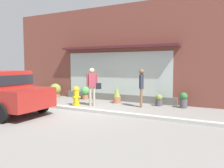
{
  "coord_description": "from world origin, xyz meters",
  "views": [
    {
      "loc": [
        5.86,
        -8.14,
        1.92
      ],
      "look_at": [
        0.7,
        1.2,
        1.04
      ],
      "focal_mm": 38.3,
      "sensor_mm": 36.0,
      "label": 1
    }
  ],
  "objects_px": {
    "pedestrian_passerby": "(141,85)",
    "potted_plant_window_center": "(55,90)",
    "potted_plant_doorstep": "(43,91)",
    "potted_plant_trailing_edge": "(117,95)",
    "potted_plant_by_entrance": "(159,100)",
    "potted_plant_low_front": "(184,100)",
    "potted_plant_window_right": "(85,92)",
    "pedestrian_with_handbag": "(92,84)",
    "fire_hydrant": "(76,96)"
  },
  "relations": [
    {
      "from": "potted_plant_by_entrance",
      "to": "fire_hydrant",
      "type": "bearing_deg",
      "value": -152.5
    },
    {
      "from": "potted_plant_low_front",
      "to": "potted_plant_doorstep",
      "type": "bearing_deg",
      "value": 179.11
    },
    {
      "from": "potted_plant_doorstep",
      "to": "fire_hydrant",
      "type": "bearing_deg",
      "value": -25.17
    },
    {
      "from": "fire_hydrant",
      "to": "potted_plant_window_right",
      "type": "relative_size",
      "value": 1.27
    },
    {
      "from": "potted_plant_trailing_edge",
      "to": "potted_plant_by_entrance",
      "type": "distance_m",
      "value": 2.11
    },
    {
      "from": "potted_plant_doorstep",
      "to": "potted_plant_trailing_edge",
      "type": "bearing_deg",
      "value": -3.58
    },
    {
      "from": "pedestrian_passerby",
      "to": "potted_plant_doorstep",
      "type": "xyz_separation_m",
      "value": [
        -6.88,
        0.85,
        -0.75
      ]
    },
    {
      "from": "fire_hydrant",
      "to": "pedestrian_with_handbag",
      "type": "height_order",
      "value": "pedestrian_with_handbag"
    },
    {
      "from": "potted_plant_doorstep",
      "to": "pedestrian_passerby",
      "type": "bearing_deg",
      "value": -7.04
    },
    {
      "from": "potted_plant_doorstep",
      "to": "potted_plant_window_center",
      "type": "height_order",
      "value": "potted_plant_window_center"
    },
    {
      "from": "pedestrian_passerby",
      "to": "potted_plant_window_center",
      "type": "bearing_deg",
      "value": -116.98
    },
    {
      "from": "fire_hydrant",
      "to": "potted_plant_doorstep",
      "type": "xyz_separation_m",
      "value": [
        -4.06,
        1.91,
        -0.2
      ]
    },
    {
      "from": "potted_plant_window_right",
      "to": "potted_plant_low_front",
      "type": "distance_m",
      "value": 5.33
    },
    {
      "from": "potted_plant_trailing_edge",
      "to": "pedestrian_passerby",
      "type": "bearing_deg",
      "value": -18.82
    },
    {
      "from": "potted_plant_trailing_edge",
      "to": "potted_plant_window_center",
      "type": "distance_m",
      "value": 4.08
    },
    {
      "from": "pedestrian_with_handbag",
      "to": "potted_plant_doorstep",
      "type": "height_order",
      "value": "pedestrian_with_handbag"
    },
    {
      "from": "potted_plant_doorstep",
      "to": "potted_plant_window_center",
      "type": "distance_m",
      "value": 1.33
    },
    {
      "from": "potted_plant_by_entrance",
      "to": "potted_plant_low_front",
      "type": "xyz_separation_m",
      "value": [
        1.12,
        -0.0,
        0.09
      ]
    },
    {
      "from": "fire_hydrant",
      "to": "pedestrian_passerby",
      "type": "xyz_separation_m",
      "value": [
        2.82,
        1.06,
        0.55
      ]
    },
    {
      "from": "pedestrian_with_handbag",
      "to": "potted_plant_doorstep",
      "type": "relative_size",
      "value": 3.64
    },
    {
      "from": "potted_plant_by_entrance",
      "to": "potted_plant_low_front",
      "type": "height_order",
      "value": "potted_plant_low_front"
    },
    {
      "from": "pedestrian_passerby",
      "to": "potted_plant_window_right",
      "type": "distance_m",
      "value": 3.75
    },
    {
      "from": "pedestrian_with_handbag",
      "to": "potted_plant_doorstep",
      "type": "xyz_separation_m",
      "value": [
        -4.75,
        1.59,
        -0.77
      ]
    },
    {
      "from": "potted_plant_doorstep",
      "to": "potted_plant_low_front",
      "type": "height_order",
      "value": "potted_plant_low_front"
    },
    {
      "from": "fire_hydrant",
      "to": "potted_plant_trailing_edge",
      "type": "bearing_deg",
      "value": 50.06
    },
    {
      "from": "pedestrian_passerby",
      "to": "potted_plant_trailing_edge",
      "type": "xyz_separation_m",
      "value": [
        -1.51,
        0.51,
        -0.61
      ]
    },
    {
      "from": "pedestrian_with_handbag",
      "to": "potted_plant_window_center",
      "type": "height_order",
      "value": "pedestrian_with_handbag"
    },
    {
      "from": "fire_hydrant",
      "to": "pedestrian_passerby",
      "type": "height_order",
      "value": "pedestrian_passerby"
    },
    {
      "from": "potted_plant_trailing_edge",
      "to": "potted_plant_window_center",
      "type": "bearing_deg",
      "value": 179.07
    },
    {
      "from": "fire_hydrant",
      "to": "potted_plant_trailing_edge",
      "type": "height_order",
      "value": "fire_hydrant"
    },
    {
      "from": "potted_plant_doorstep",
      "to": "pedestrian_with_handbag",
      "type": "bearing_deg",
      "value": -18.45
    },
    {
      "from": "potted_plant_window_center",
      "to": "potted_plant_low_front",
      "type": "xyz_separation_m",
      "value": [
        7.3,
        0.14,
        -0.07
      ]
    },
    {
      "from": "potted_plant_by_entrance",
      "to": "potted_plant_low_front",
      "type": "relative_size",
      "value": 0.78
    },
    {
      "from": "potted_plant_window_center",
      "to": "potted_plant_trailing_edge",
      "type": "bearing_deg",
      "value": -0.93
    },
    {
      "from": "pedestrian_passerby",
      "to": "potted_plant_by_entrance",
      "type": "distance_m",
      "value": 1.19
    },
    {
      "from": "fire_hydrant",
      "to": "potted_plant_doorstep",
      "type": "distance_m",
      "value": 4.49
    },
    {
      "from": "pedestrian_with_handbag",
      "to": "potted_plant_trailing_edge",
      "type": "distance_m",
      "value": 1.53
    },
    {
      "from": "pedestrian_with_handbag",
      "to": "potted_plant_window_center",
      "type": "distance_m",
      "value": 3.76
    },
    {
      "from": "potted_plant_window_right",
      "to": "potted_plant_by_entrance",
      "type": "relative_size",
      "value": 1.32
    },
    {
      "from": "pedestrian_passerby",
      "to": "potted_plant_window_center",
      "type": "xyz_separation_m",
      "value": [
        -5.59,
        0.58,
        -0.58
      ]
    },
    {
      "from": "potted_plant_by_entrance",
      "to": "potted_plant_trailing_edge",
      "type": "bearing_deg",
      "value": -174.37
    },
    {
      "from": "pedestrian_passerby",
      "to": "fire_hydrant",
      "type": "bearing_deg",
      "value": -90.52
    },
    {
      "from": "pedestrian_with_handbag",
      "to": "pedestrian_passerby",
      "type": "distance_m",
      "value": 2.25
    },
    {
      "from": "potted_plant_window_right",
      "to": "potted_plant_by_entrance",
      "type": "bearing_deg",
      "value": -0.82
    },
    {
      "from": "potted_plant_window_right",
      "to": "potted_plant_window_center",
      "type": "bearing_deg",
      "value": -174.18
    },
    {
      "from": "pedestrian_passerby",
      "to": "potted_plant_window_right",
      "type": "relative_size",
      "value": 2.41
    },
    {
      "from": "fire_hydrant",
      "to": "potted_plant_window_right",
      "type": "height_order",
      "value": "fire_hydrant"
    },
    {
      "from": "potted_plant_window_center",
      "to": "potted_plant_window_right",
      "type": "relative_size",
      "value": 1.13
    },
    {
      "from": "potted_plant_doorstep",
      "to": "potted_plant_trailing_edge",
      "type": "height_order",
      "value": "potted_plant_trailing_edge"
    },
    {
      "from": "fire_hydrant",
      "to": "potted_plant_window_center",
      "type": "bearing_deg",
      "value": 149.4
    }
  ]
}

